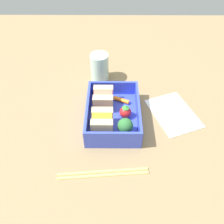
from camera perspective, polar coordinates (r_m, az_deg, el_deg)
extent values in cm
cube|color=#8C734F|center=(63.58, 0.00, -2.34)|extent=(120.00, 120.00, 2.00)
cube|color=blue|center=(62.41, 0.00, -1.35)|extent=(17.86, 12.88, 1.20)
cube|color=blue|center=(60.88, -5.79, 0.35)|extent=(17.86, 0.60, 3.98)
cube|color=blue|center=(60.83, 5.79, 0.30)|extent=(17.86, 0.60, 3.98)
cube|color=blue|center=(54.79, -0.05, -6.08)|extent=(0.60, 11.68, 3.98)
cube|color=blue|center=(66.91, 0.04, 5.57)|extent=(0.60, 11.68, 3.98)
cube|color=#D9BC81|center=(56.42, -2.57, -3.77)|extent=(1.90, 4.98, 4.42)
cube|color=orange|center=(57.68, -2.50, -2.34)|extent=(1.90, 4.59, 4.07)
cube|color=#D9BC81|center=(58.97, -2.43, -0.97)|extent=(1.90, 4.98, 4.42)
cube|color=#DDB38A|center=(61.96, -2.29, 1.87)|extent=(1.90, 4.98, 4.42)
cube|color=#D87259|center=(63.35, -2.24, 3.05)|extent=(1.90, 4.59, 4.07)
cube|color=#DDB38A|center=(64.77, -2.18, 4.18)|extent=(1.90, 4.98, 4.42)
cylinder|color=#86BE63|center=(57.96, 2.73, -4.40)|extent=(1.13, 1.13, 1.28)
sphere|color=#2E6C35|center=(56.52, 2.79, -3.16)|extent=(3.60, 3.60, 3.60)
sphere|color=red|center=(60.81, 2.85, -0.20)|extent=(2.93, 2.93, 2.93)
cone|color=#3D8D36|center=(59.56, 2.91, 0.98)|extent=(1.76, 1.76, 0.60)
cylinder|color=orange|center=(65.47, 1.95, 2.77)|extent=(2.89, 4.34, 1.08)
cylinder|color=tan|center=(53.08, -2.29, -14.12)|extent=(2.28, 18.94, 0.70)
cylinder|color=tan|center=(53.53, -2.34, -13.31)|extent=(2.28, 18.94, 0.70)
cylinder|color=silver|center=(72.92, -3.06, 10.18)|extent=(5.21, 5.21, 8.13)
cube|color=white|center=(66.00, 13.63, -0.23)|extent=(16.46, 14.18, 0.40)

